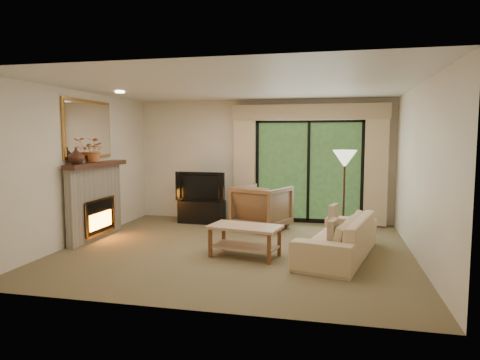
% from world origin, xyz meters
% --- Properties ---
extents(floor, '(5.50, 5.50, 0.00)m').
position_xyz_m(floor, '(0.00, 0.00, 0.00)').
color(floor, brown).
rests_on(floor, ground).
extents(ceiling, '(5.50, 5.50, 0.00)m').
position_xyz_m(ceiling, '(0.00, 0.00, 2.60)').
color(ceiling, silver).
rests_on(ceiling, ground).
extents(wall_back, '(5.00, 0.00, 5.00)m').
position_xyz_m(wall_back, '(0.00, 2.50, 1.30)').
color(wall_back, beige).
rests_on(wall_back, ground).
extents(wall_front, '(5.00, 0.00, 5.00)m').
position_xyz_m(wall_front, '(0.00, -2.50, 1.30)').
color(wall_front, beige).
rests_on(wall_front, ground).
extents(wall_left, '(0.00, 5.00, 5.00)m').
position_xyz_m(wall_left, '(-2.75, 0.00, 1.30)').
color(wall_left, beige).
rests_on(wall_left, ground).
extents(wall_right, '(0.00, 5.00, 5.00)m').
position_xyz_m(wall_right, '(2.75, 0.00, 1.30)').
color(wall_right, beige).
rests_on(wall_right, ground).
extents(fireplace, '(0.24, 1.70, 1.37)m').
position_xyz_m(fireplace, '(-2.63, 0.20, 0.69)').
color(fireplace, gray).
rests_on(fireplace, floor).
extents(mirror, '(0.07, 1.45, 1.02)m').
position_xyz_m(mirror, '(-2.71, 0.20, 1.95)').
color(mirror, '#BD873E').
rests_on(mirror, wall_left).
extents(sliding_door, '(2.26, 0.10, 2.16)m').
position_xyz_m(sliding_door, '(1.00, 2.45, 1.10)').
color(sliding_door, black).
rests_on(sliding_door, floor).
extents(curtain_left, '(0.45, 0.18, 2.35)m').
position_xyz_m(curtain_left, '(-0.35, 2.34, 1.20)').
color(curtain_left, '#CCAF89').
rests_on(curtain_left, floor).
extents(curtain_right, '(0.45, 0.18, 2.35)m').
position_xyz_m(curtain_right, '(2.35, 2.34, 1.20)').
color(curtain_right, '#CCAF89').
rests_on(curtain_right, floor).
extents(cornice, '(3.20, 0.24, 0.32)m').
position_xyz_m(cornice, '(1.00, 2.36, 2.32)').
color(cornice, tan).
rests_on(cornice, wall_back).
extents(media_console, '(0.96, 0.46, 0.47)m').
position_xyz_m(media_console, '(-1.20, 1.95, 0.24)').
color(media_console, black).
rests_on(media_console, floor).
extents(tv, '(1.08, 0.18, 0.62)m').
position_xyz_m(tv, '(-1.20, 1.95, 0.78)').
color(tv, black).
rests_on(tv, media_console).
extents(armchair, '(1.23, 1.24, 0.88)m').
position_xyz_m(armchair, '(0.16, 1.58, 0.44)').
color(armchair, brown).
rests_on(armchair, floor).
extents(sofa, '(1.30, 2.27, 0.62)m').
position_xyz_m(sofa, '(1.61, -0.09, 0.31)').
color(sofa, tan).
rests_on(sofa, floor).
extents(pillow_near, '(0.16, 0.35, 0.34)m').
position_xyz_m(pillow_near, '(1.54, -0.70, 0.52)').
color(pillow_near, brown).
rests_on(pillow_near, sofa).
extents(pillow_far, '(0.18, 0.37, 0.36)m').
position_xyz_m(pillow_far, '(1.54, 0.53, 0.52)').
color(pillow_far, brown).
rests_on(pillow_far, sofa).
extents(coffee_table, '(1.15, 0.77, 0.48)m').
position_xyz_m(coffee_table, '(0.23, -0.39, 0.24)').
color(coffee_table, tan).
rests_on(coffee_table, floor).
extents(floor_lamp, '(0.55, 0.55, 1.58)m').
position_xyz_m(floor_lamp, '(1.71, 1.13, 0.79)').
color(floor_lamp, beige).
rests_on(floor_lamp, floor).
extents(vase, '(0.33, 0.33, 0.28)m').
position_xyz_m(vase, '(-2.61, -0.36, 1.51)').
color(vase, '#3D1F15').
rests_on(vase, fireplace).
extents(branches, '(0.42, 0.37, 0.43)m').
position_xyz_m(branches, '(-2.61, 0.19, 1.58)').
color(branches, '#C96D36').
rests_on(branches, fireplace).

